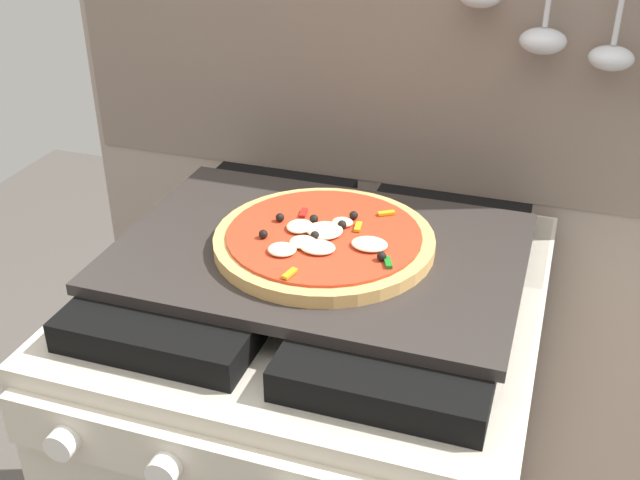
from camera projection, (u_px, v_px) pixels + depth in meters
kitchen_backsplash at (381, 221)px, 1.39m from camera, size 1.10×0.09×1.55m
baking_tray at (320, 252)px, 1.05m from camera, size 0.54×0.38×0.02m
pizza_left at (324, 240)px, 1.04m from camera, size 0.30×0.30×0.03m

